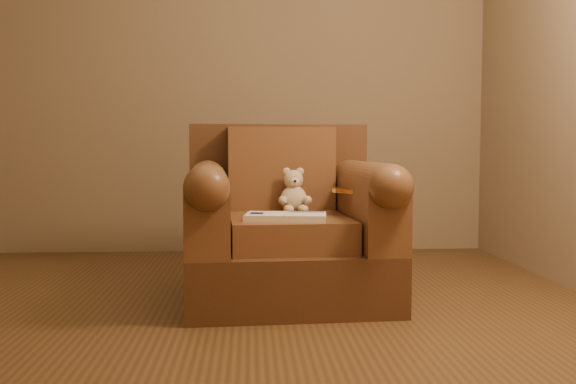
{
  "coord_description": "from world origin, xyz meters",
  "views": [
    {
      "loc": [
        0.17,
        -3.01,
        0.81
      ],
      "look_at": [
        0.37,
        0.32,
        0.58
      ],
      "focal_mm": 40.0,
      "sensor_mm": 36.0,
      "label": 1
    }
  ],
  "objects": [
    {
      "name": "teddy_bear",
      "position": [
        0.41,
        0.51,
        0.55
      ],
      "size": [
        0.19,
        0.21,
        0.25
      ],
      "rotation": [
        0.0,
        0.0,
        0.07
      ],
      "color": "beige",
      "rests_on": "armchair"
    },
    {
      "name": "guidebook",
      "position": [
        0.35,
        0.15,
        0.47
      ],
      "size": [
        0.43,
        0.29,
        0.03
      ],
      "rotation": [
        0.0,
        0.0,
        -0.12
      ],
      "color": "beige",
      "rests_on": "armchair"
    },
    {
      "name": "armchair",
      "position": [
        0.36,
        0.42,
        0.37
      ],
      "size": [
        1.11,
        1.06,
        0.95
      ],
      "rotation": [
        0.0,
        0.0,
        0.06
      ],
      "color": "#50301A",
      "rests_on": "floor"
    },
    {
      "name": "floor",
      "position": [
        0.0,
        0.0,
        0.0
      ],
      "size": [
        4.0,
        4.0,
        0.0
      ],
      "primitive_type": "plane",
      "color": "brown",
      "rests_on": "ground"
    },
    {
      "name": "side_table",
      "position": [
        0.81,
        0.39,
        0.32
      ],
      "size": [
        0.42,
        0.42,
        0.59
      ],
      "color": "#C58136",
      "rests_on": "floor"
    }
  ]
}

